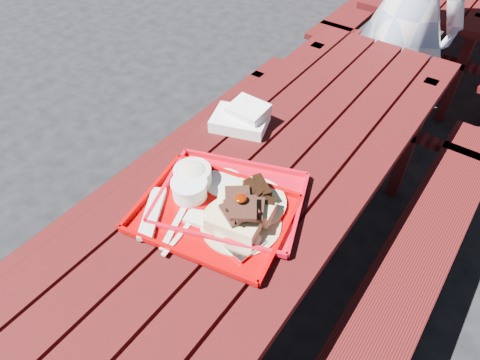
% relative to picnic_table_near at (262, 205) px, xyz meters
% --- Properties ---
extents(ground, '(60.00, 60.00, 0.00)m').
position_rel_picnic_table_near_xyz_m(ground, '(0.00, 0.00, -0.56)').
color(ground, black).
rests_on(ground, ground).
extents(picnic_table_near, '(1.41, 2.40, 0.75)m').
position_rel_picnic_table_near_xyz_m(picnic_table_near, '(0.00, 0.00, 0.00)').
color(picnic_table_near, '#490E0F').
rests_on(picnic_table_near, ground).
extents(near_tray, '(0.55, 0.46, 0.15)m').
position_rel_picnic_table_near_xyz_m(near_tray, '(-0.02, -0.26, 0.23)').
color(near_tray, '#B00104').
rests_on(near_tray, picnic_table_near).
extents(far_tray, '(0.57, 0.51, 0.08)m').
position_rel_picnic_table_near_xyz_m(far_tray, '(-0.01, -0.21, 0.21)').
color(far_tray, red).
rests_on(far_tray, picnic_table_near).
extents(white_cloth, '(0.26, 0.22, 0.09)m').
position_rel_picnic_table_near_xyz_m(white_cloth, '(-0.22, 0.17, 0.23)').
color(white_cloth, white).
rests_on(white_cloth, picnic_table_near).
extents(person, '(0.71, 0.56, 1.70)m').
position_rel_picnic_table_near_xyz_m(person, '(-0.00, 1.40, 0.29)').
color(person, '#95ABD0').
rests_on(person, ground).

